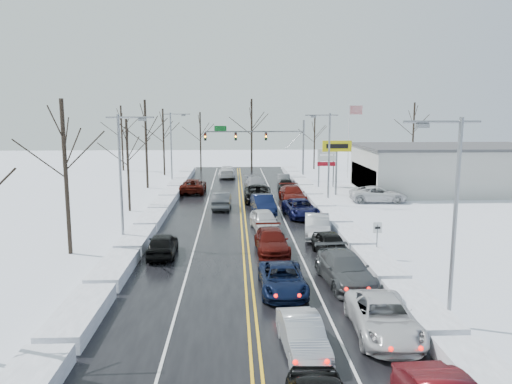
{
  "coord_description": "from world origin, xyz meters",
  "views": [
    {
      "loc": [
        -0.77,
        -38.07,
        9.27
      ],
      "look_at": [
        1.07,
        3.1,
        2.5
      ],
      "focal_mm": 35.0,
      "sensor_mm": 36.0,
      "label": 1
    }
  ],
  "objects_px": {
    "dealership_building": "(449,168)",
    "oncoming_car_0": "(222,209)",
    "traffic_signal_mast": "(266,139)",
    "tires_plus_sign": "(337,150)",
    "flagpole": "(350,135)"
  },
  "relations": [
    {
      "from": "flagpole",
      "to": "oncoming_car_0",
      "type": "xyz_separation_m",
      "value": [
        -17.11,
        -21.3,
        -5.93
      ]
    },
    {
      "from": "dealership_building",
      "to": "oncoming_car_0",
      "type": "relative_size",
      "value": 4.3
    },
    {
      "from": "dealership_building",
      "to": "oncoming_car_0",
      "type": "xyz_separation_m",
      "value": [
        -25.91,
        -9.3,
        -2.66
      ]
    },
    {
      "from": "flagpole",
      "to": "dealership_building",
      "type": "xyz_separation_m",
      "value": [
        8.8,
        -12.0,
        -3.27
      ]
    },
    {
      "from": "traffic_signal_mast",
      "to": "oncoming_car_0",
      "type": "height_order",
      "value": "traffic_signal_mast"
    },
    {
      "from": "traffic_signal_mast",
      "to": "oncoming_car_0",
      "type": "xyz_separation_m",
      "value": [
        -5.38,
        -19.29,
        -5.48
      ]
    },
    {
      "from": "oncoming_car_0",
      "to": "tires_plus_sign",
      "type": "bearing_deg",
      "value": -147.35
    },
    {
      "from": "dealership_building",
      "to": "oncoming_car_0",
      "type": "height_order",
      "value": "dealership_building"
    },
    {
      "from": "traffic_signal_mast",
      "to": "dealership_building",
      "type": "xyz_separation_m",
      "value": [
        20.53,
        -9.99,
        -2.82
      ]
    },
    {
      "from": "traffic_signal_mast",
      "to": "dealership_building",
      "type": "bearing_deg",
      "value": -25.95
    },
    {
      "from": "traffic_signal_mast",
      "to": "flagpole",
      "type": "distance_m",
      "value": 11.9
    },
    {
      "from": "traffic_signal_mast",
      "to": "tires_plus_sign",
      "type": "xyz_separation_m",
      "value": [
        7.05,
        -12.0,
        -0.49
      ]
    },
    {
      "from": "tires_plus_sign",
      "to": "oncoming_car_0",
      "type": "bearing_deg",
      "value": -149.62
    },
    {
      "from": "traffic_signal_mast",
      "to": "oncoming_car_0",
      "type": "relative_size",
      "value": 2.8
    },
    {
      "from": "tires_plus_sign",
      "to": "flagpole",
      "type": "xyz_separation_m",
      "value": [
        4.67,
        14.01,
        0.93
      ]
    }
  ]
}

